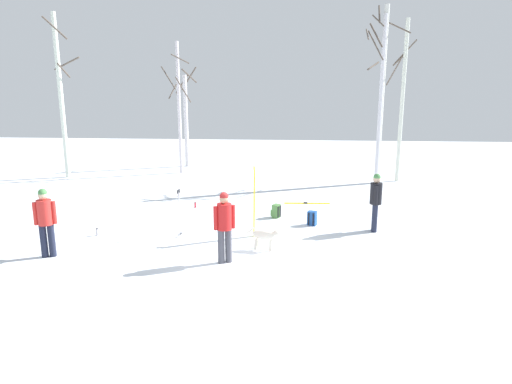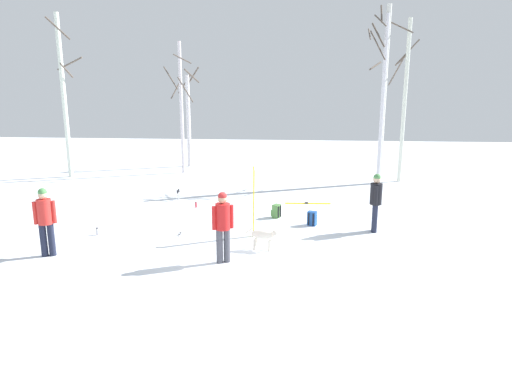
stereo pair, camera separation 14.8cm
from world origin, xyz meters
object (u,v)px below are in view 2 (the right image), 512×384
backpack_0 (312,219)px  birch_tree_5 (404,99)px  person_0 (376,199)px  birch_tree_3 (382,97)px  water_bottle_0 (196,205)px  birch_tree_0 (64,95)px  person_2 (45,218)px  water_bottle_1 (97,232)px  ski_poles_0 (179,211)px  person_1 (223,223)px  birch_tree_4 (383,94)px  birch_tree_1 (189,118)px  dog (264,235)px  ski_pair_planted_0 (254,202)px  ski_pair_lying_0 (308,203)px  backpack_1 (276,211)px  birch_tree_2 (181,107)px

backpack_0 → birch_tree_5: birch_tree_5 is taller
person_0 → birch_tree_3: 8.01m
water_bottle_0 → birch_tree_0: bearing=145.0°
person_2 → water_bottle_1: 1.96m
ski_poles_0 → backpack_0: bearing=21.4°
person_1 → water_bottle_1: person_1 is taller
person_1 → birch_tree_4: (5.32, 10.29, 3.00)m
ski_poles_0 → water_bottle_1: 2.45m
person_1 → birch_tree_0: size_ratio=0.22×
birch_tree_3 → backpack_0: bearing=-114.1°
water_bottle_1 → birch_tree_4: bearing=42.9°
person_1 → birch_tree_1: 15.20m
backpack_0 → birch_tree_1: 13.22m
person_2 → backpack_0: size_ratio=3.90×
backpack_0 → birch_tree_5: bearing=61.2°
water_bottle_1 → birch_tree_5: birch_tree_5 is taller
person_2 → birch_tree_3: birch_tree_3 is taller
person_2 → birch_tree_4: bearing=46.8°
person_0 → birch_tree_5: birch_tree_5 is taller
dog → water_bottle_0: bearing=124.4°
ski_pair_planted_0 → birch_tree_5: size_ratio=0.28×
birch_tree_1 → birch_tree_4: (9.89, -4.10, 1.24)m
backpack_0 → water_bottle_1: bearing=-165.1°
birch_tree_5 → person_2: bearing=-134.5°
person_1 → ski_pair_lying_0: bearing=71.2°
birch_tree_3 → ski_pair_planted_0: bearing=-120.1°
dog → ski_pair_planted_0: (-0.39, 1.02, 0.61)m
birch_tree_3 → birch_tree_5: size_ratio=1.01×
backpack_1 → ski_pair_planted_0: bearing=-104.1°
birch_tree_0 → birch_tree_1: size_ratio=1.39×
birch_tree_4 → person_1: bearing=-117.3°
water_bottle_0 → water_bottle_1: bearing=-120.8°
birch_tree_3 → birch_tree_4: birch_tree_4 is taller
water_bottle_0 → birch_tree_3: (7.19, 5.14, 3.77)m
backpack_1 → water_bottle_1: backpack_1 is taller
person_0 → backpack_0: person_0 is taller
backpack_1 → person_2: bearing=-143.0°
birch_tree_4 → birch_tree_5: birch_tree_4 is taller
water_bottle_1 → birch_tree_3: bearing=42.8°
person_2 → ski_pair_lying_0: size_ratio=1.02×
person_1 → birch_tree_5: 12.95m
ski_poles_0 → backpack_1: bearing=40.4°
dog → ski_pair_lying_0: bearing=77.0°
ski_poles_0 → birch_tree_4: size_ratio=0.18×
birch_tree_2 → birch_tree_4: birch_tree_4 is taller
person_0 → water_bottle_0: person_0 is taller
person_0 → birch_tree_0: birch_tree_0 is taller
water_bottle_1 → person_0: bearing=8.5°
birch_tree_2 → backpack_0: bearing=-53.7°
water_bottle_1 → birch_tree_0: birch_tree_0 is taller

